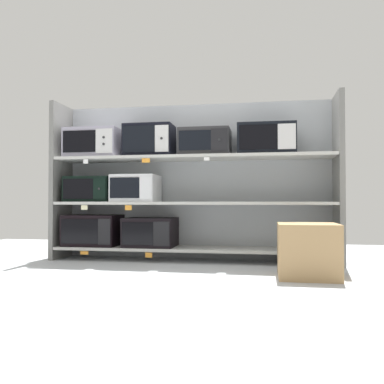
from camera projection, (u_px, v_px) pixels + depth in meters
The scene contains 23 objects.
ground at pixel (170, 279), 3.38m from camera, with size 6.84×6.00×0.02m, color #B2B7BC.
back_panel at pixel (196, 181), 4.62m from camera, with size 3.04×0.04×1.67m, color #9EA3A8.
upright_left at pixel (61, 181), 4.63m from camera, with size 0.05×0.45×1.67m, color slate.
upright_right at pixel (339, 179), 4.13m from camera, with size 0.05×0.45×1.67m, color slate.
shelf_0 at pixel (192, 249), 4.36m from camera, with size 2.84×0.45×0.03m, color beige.
microwave_0 at pixel (93, 230), 4.55m from camera, with size 0.57×0.42×0.33m.
microwave_1 at pixel (151, 232), 4.44m from camera, with size 0.52×0.43×0.30m.
price_tag_0 at pixel (84, 253), 4.32m from camera, with size 0.09×0.00×0.03m, color orange.
price_tag_1 at pixel (149, 255), 4.20m from camera, with size 0.07×0.00×0.05m, color orange.
shelf_1 at pixel (192, 203), 4.37m from camera, with size 2.84×0.45×0.03m, color beige.
microwave_2 at pixel (90, 189), 4.56m from camera, with size 0.50×0.34×0.27m.
microwave_3 at pixel (136, 188), 4.48m from camera, with size 0.46×0.40×0.28m.
price_tag_2 at pixel (84, 207), 4.33m from camera, with size 0.07×0.00×0.05m, color beige.
price_tag_3 at pixel (128, 208), 4.25m from camera, with size 0.07×0.00×0.05m, color orange.
shelf_2 at pixel (192, 158), 4.39m from camera, with size 2.84×0.45×0.03m, color beige.
microwave_4 at pixel (94, 144), 4.57m from camera, with size 0.57×0.38×0.31m.
microwave_5 at pixel (149, 141), 4.46m from camera, with size 0.50×0.34×0.34m.
microwave_6 at pixel (205, 143), 4.36m from camera, with size 0.52×0.39×0.28m.
microwave_7 at pixel (267, 140), 4.26m from camera, with size 0.57×0.41×0.30m.
price_tag_4 at pixel (86, 161), 4.34m from camera, with size 0.05×0.00×0.04m, color white.
price_tag_5 at pixel (146, 160), 4.23m from camera, with size 0.08×0.00×0.04m, color orange.
price_tag_6 at pixel (207, 159), 4.13m from camera, with size 0.05×0.00×0.03m, color white.
shipping_carton at pixel (308, 250), 3.41m from camera, with size 0.47×0.47×0.43m, color tan.
Camera 1 is at (0.75, -4.31, 0.61)m, focal length 39.79 mm.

